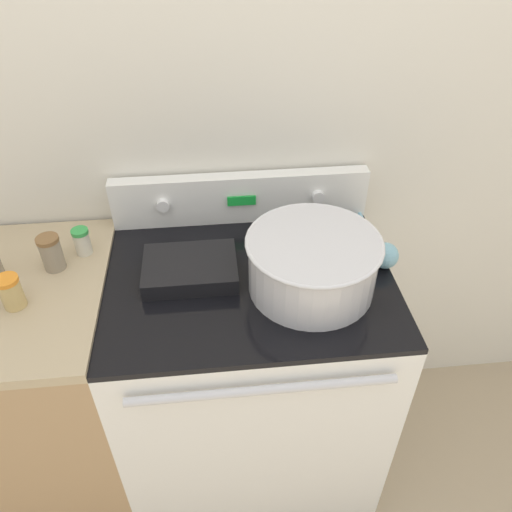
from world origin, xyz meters
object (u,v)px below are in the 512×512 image
mixing_bowl (313,261)px  casserole_dish (190,268)px  spice_jar_orange_cap (11,292)px  ladle (383,253)px  spice_jar_brown_cap (51,253)px  spice_jar_green_cap (82,241)px

mixing_bowl → casserole_dish: mixing_bowl is taller
mixing_bowl → spice_jar_orange_cap: mixing_bowl is taller
ladle → spice_jar_brown_cap: bearing=176.1°
casserole_dish → spice_jar_green_cap: spice_jar_green_cap is taller
casserole_dish → spice_jar_green_cap: bearing=158.5°
mixing_bowl → spice_jar_brown_cap: 0.73m
spice_jar_brown_cap → spice_jar_orange_cap: 0.17m
ladle → spice_jar_brown_cap: spice_jar_brown_cap is taller
mixing_bowl → ladle: (0.23, 0.08, -0.05)m
mixing_bowl → casserole_dish: (-0.33, 0.08, -0.06)m
mixing_bowl → casserole_dish: size_ratio=1.38×
spice_jar_green_cap → casserole_dish: bearing=-21.5°
mixing_bowl → casserole_dish: bearing=166.2°
mixing_bowl → spice_jar_green_cap: bearing=162.4°
spice_jar_orange_cap → spice_jar_brown_cap: bearing=63.8°
mixing_bowl → spice_jar_brown_cap: mixing_bowl is taller
mixing_bowl → spice_jar_orange_cap: (-0.79, -0.00, -0.03)m
casserole_dish → spice_jar_brown_cap: size_ratio=2.48×
casserole_dish → spice_jar_brown_cap: spice_jar_brown_cap is taller
spice_jar_green_cap → spice_jar_brown_cap: size_ratio=0.78×
mixing_bowl → spice_jar_green_cap: mixing_bowl is taller
mixing_bowl → ladle: 0.25m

